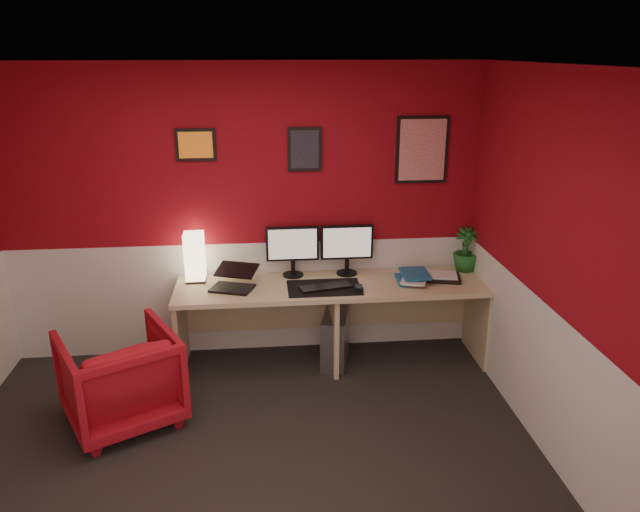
{
  "coord_description": "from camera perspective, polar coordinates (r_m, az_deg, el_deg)",
  "views": [
    {
      "loc": [
        0.16,
        -3.25,
        2.59
      ],
      "look_at": [
        0.6,
        1.21,
        1.05
      ],
      "focal_mm": 34.07,
      "sensor_mm": 36.0,
      "label": 1
    }
  ],
  "objects": [
    {
      "name": "ground",
      "position": [
        4.16,
        -7.01,
        -19.7
      ],
      "size": [
        4.0,
        3.5,
        0.01
      ],
      "primitive_type": "cube",
      "color": "black",
      "rests_on": "ground"
    },
    {
      "name": "monitor_left",
      "position": [
        5.14,
        -2.59,
        1.17
      ],
      "size": [
        0.45,
        0.06,
        0.58
      ],
      "primitive_type": "cube",
      "color": "black",
      "rests_on": "desk"
    },
    {
      "name": "desk_mat",
      "position": [
        4.97,
        0.4,
        -2.98
      ],
      "size": [
        0.6,
        0.38,
        0.01
      ],
      "primitive_type": "cube",
      "color": "black",
      "rests_on": "desk"
    },
    {
      "name": "keyboard",
      "position": [
        4.95,
        0.52,
        -2.91
      ],
      "size": [
        0.44,
        0.23,
        0.02
      ],
      "primitive_type": "cube",
      "rotation": [
        0.0,
        0.0,
        0.22
      ],
      "color": "black",
      "rests_on": "desk_mat"
    },
    {
      "name": "art_left",
      "position": [
        5.07,
        -11.59,
        10.2
      ],
      "size": [
        0.32,
        0.02,
        0.26
      ],
      "primitive_type": "cube",
      "color": "orange",
      "rests_on": "wall_back"
    },
    {
      "name": "mouse",
      "position": [
        4.92,
        3.67,
        -2.99
      ],
      "size": [
        0.06,
        0.1,
        0.03
      ],
      "primitive_type": "cube",
      "rotation": [
        0.0,
        0.0,
        -0.05
      ],
      "color": "black",
      "rests_on": "desk_mat"
    },
    {
      "name": "art_right",
      "position": [
        5.23,
        9.56,
        9.81
      ],
      "size": [
        0.44,
        0.02,
        0.56
      ],
      "primitive_type": "cube",
      "color": "red",
      "rests_on": "wall_back"
    },
    {
      "name": "wall_right",
      "position": [
        3.97,
        22.41,
        -2.24
      ],
      "size": [
        0.01,
        3.5,
        2.5
      ],
      "primitive_type": "cube",
      "color": "maroon",
      "rests_on": "ground"
    },
    {
      "name": "monitor_right",
      "position": [
        5.18,
        2.57,
        1.32
      ],
      "size": [
        0.45,
        0.06,
        0.58
      ],
      "primitive_type": "cube",
      "color": "black",
      "rests_on": "desk"
    },
    {
      "name": "shoji_lamp",
      "position": [
        5.16,
        -11.68,
        -0.22
      ],
      "size": [
        0.16,
        0.16,
        0.4
      ],
      "primitive_type": "cube",
      "color": "#FFE5B2",
      "rests_on": "desk"
    },
    {
      "name": "book_top",
      "position": [
        5.12,
        7.67,
        -1.73
      ],
      "size": [
        0.24,
        0.31,
        0.03
      ],
      "primitive_type": "imported",
      "rotation": [
        0.0,
        0.0,
        -0.03
      ],
      "color": "#1F5F8F",
      "rests_on": "book_middle"
    },
    {
      "name": "armchair",
      "position": [
        4.66,
        -18.25,
        -10.79
      ],
      "size": [
        1.02,
        1.03,
        0.7
      ],
      "primitive_type": "imported",
      "rotation": [
        0.0,
        0.0,
        3.63
      ],
      "color": "#B40E1A",
      "rests_on": "ground"
    },
    {
      "name": "pc_tower",
      "position": [
        5.26,
        1.43,
        -7.76
      ],
      "size": [
        0.3,
        0.48,
        0.45
      ],
      "primitive_type": "cube",
      "rotation": [
        0.0,
        0.0,
        -0.24
      ],
      "color": "#99999E",
      "rests_on": "ground"
    },
    {
      "name": "potted_plant",
      "position": [
        5.45,
        13.55,
        0.61
      ],
      "size": [
        0.25,
        0.25,
        0.39
      ],
      "primitive_type": "imported",
      "rotation": [
        0.0,
        0.0,
        -0.2
      ],
      "color": "#19591E",
      "rests_on": "desk"
    },
    {
      "name": "ceiling",
      "position": [
        3.26,
        -8.84,
        17.19
      ],
      "size": [
        4.0,
        3.5,
        0.01
      ],
      "primitive_type": "cube",
      "color": "white",
      "rests_on": "ground"
    },
    {
      "name": "book_bottom",
      "position": [
        5.14,
        7.19,
        -2.26
      ],
      "size": [
        0.22,
        0.28,
        0.03
      ],
      "primitive_type": "imported",
      "rotation": [
        0.0,
        0.0,
        -0.06
      ],
      "color": "#1F5F8F",
      "rests_on": "desk"
    },
    {
      "name": "book_middle",
      "position": [
        5.11,
        7.72,
        -2.08
      ],
      "size": [
        0.29,
        0.33,
        0.02
      ],
      "primitive_type": "imported",
      "rotation": [
        0.0,
        0.0,
        -0.37
      ],
      "color": "silver",
      "rests_on": "book_bottom"
    },
    {
      "name": "zen_tray",
      "position": [
        5.25,
        11.1,
        -1.95
      ],
      "size": [
        0.4,
        0.32,
        0.03
      ],
      "primitive_type": "cube",
      "rotation": [
        0.0,
        0.0,
        -0.23
      ],
      "color": "black",
      "rests_on": "desk"
    },
    {
      "name": "laptop",
      "position": [
        4.95,
        -8.31,
        -1.94
      ],
      "size": [
        0.39,
        0.33,
        0.22
      ],
      "primitive_type": "cube",
      "rotation": [
        0.0,
        0.0,
        -0.34
      ],
      "color": "black",
      "rests_on": "desk"
    },
    {
      "name": "wainscot_right",
      "position": [
        4.28,
        21.08,
        -11.66
      ],
      "size": [
        0.01,
        3.5,
        1.0
      ],
      "primitive_type": "cube",
      "color": "silver",
      "rests_on": "ground"
    },
    {
      "name": "art_center",
      "position": [
        5.06,
        -1.45,
        9.99
      ],
      "size": [
        0.28,
        0.02,
        0.36
      ],
      "primitive_type": "cube",
      "color": "black",
      "rests_on": "wall_back"
    },
    {
      "name": "wainscot_back",
      "position": [
        5.42,
        -6.91,
        -3.86
      ],
      "size": [
        4.0,
        0.01,
        1.0
      ],
      "primitive_type": "cube",
      "color": "silver",
      "rests_on": "ground"
    },
    {
      "name": "wall_back",
      "position": [
        5.18,
        -7.23,
        3.83
      ],
      "size": [
        4.0,
        0.01,
        2.5
      ],
      "primitive_type": "cube",
      "color": "maroon",
      "rests_on": "ground"
    },
    {
      "name": "desk",
      "position": [
        5.19,
        1.19,
        -6.4
      ],
      "size": [
        2.6,
        0.65,
        0.73
      ],
      "primitive_type": "cube",
      "color": "tan",
      "rests_on": "ground"
    }
  ]
}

